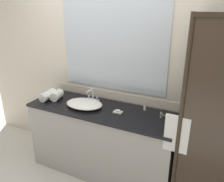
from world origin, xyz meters
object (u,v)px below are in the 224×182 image
soap_dish (118,111)px  amenity_bottle_shampoo (161,114)px  rolled_towel_near_edge (48,95)px  sink_basin (84,104)px  rolled_towel_middle (57,95)px  faucet (92,96)px  amenity_bottle_lotion (145,107)px

soap_dish → amenity_bottle_shampoo: bearing=12.3°
rolled_towel_near_edge → amenity_bottle_shampoo: bearing=5.4°
sink_basin → rolled_towel_middle: 0.44m
sink_basin → faucet: 0.19m
soap_dish → rolled_towel_middle: size_ratio=0.53×
sink_basin → amenity_bottle_shampoo: amenity_bottle_shampoo is taller
amenity_bottle_lotion → rolled_towel_near_edge: size_ratio=0.30×
amenity_bottle_lotion → rolled_towel_middle: rolled_towel_middle is taller
amenity_bottle_shampoo → rolled_towel_middle: rolled_towel_middle is taller
amenity_bottle_shampoo → rolled_towel_middle: bearing=-176.0°
soap_dish → rolled_towel_near_edge: 0.99m
soap_dish → amenity_bottle_lotion: (0.26, 0.20, 0.02)m
rolled_towel_near_edge → rolled_towel_middle: 0.12m
faucet → amenity_bottle_lotion: faucet is taller
faucet → rolled_towel_near_edge: bearing=-159.4°
sink_basin → soap_dish: sink_basin is taller
soap_dish → amenity_bottle_shampoo: 0.48m
faucet → amenity_bottle_shampoo: bearing=-4.3°
sink_basin → amenity_bottle_lotion: (0.69, 0.22, 0.00)m
amenity_bottle_shampoo → rolled_towel_near_edge: rolled_towel_near_edge is taller
faucet → rolled_towel_near_edge: (-0.55, -0.21, -0.00)m
soap_dish → amenity_bottle_shampoo: size_ratio=1.22×
rolled_towel_near_edge → rolled_towel_middle: size_ratio=1.37×
amenity_bottle_lotion → rolled_towel_near_edge: bearing=-169.4°
faucet → rolled_towel_near_edge: size_ratio=0.66×
faucet → amenity_bottle_lotion: 0.69m
soap_dish → rolled_towel_near_edge: (-0.99, -0.04, 0.04)m
rolled_towel_middle → faucet: bearing=20.3°
amenity_bottle_lotion → amenity_bottle_shampoo: 0.24m
rolled_towel_near_edge → rolled_towel_middle: rolled_towel_middle is taller
soap_dish → amenity_bottle_shampoo: amenity_bottle_shampoo is taller
sink_basin → rolled_towel_middle: bearing=176.2°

